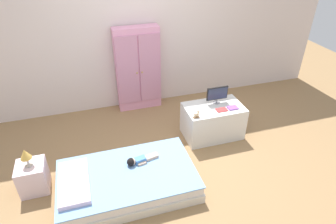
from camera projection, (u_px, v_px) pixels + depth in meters
ground_plane at (169, 159)px, 3.82m from camera, size 10.00×10.00×0.02m
back_wall at (139, 24)px, 4.35m from camera, size 6.40×0.05×2.70m
bed at (128, 181)px, 3.32m from camera, size 1.55×0.93×0.24m
pillow at (74, 182)px, 3.10m from camera, size 0.32×0.66×0.06m
doll at (137, 161)px, 3.37m from camera, size 0.39×0.16×0.10m
nightstand at (33, 177)px, 3.28m from camera, size 0.31×0.31×0.36m
table_lamp at (25, 155)px, 3.10m from camera, size 0.12×0.12×0.22m
wardrobe at (138, 69)px, 4.57m from camera, size 0.70×0.25×1.35m
tv_stand at (213, 121)px, 4.13m from camera, size 0.81×0.50×0.48m
tv_monitor at (217, 94)px, 4.00m from camera, size 0.31×0.10×0.25m
rocking_horse_toy at (197, 114)px, 3.75m from camera, size 0.08×0.04×0.10m
book_red at (222, 110)px, 3.92m from camera, size 0.15×0.10×0.01m
book_purple at (233, 108)px, 3.96m from camera, size 0.14×0.10×0.02m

